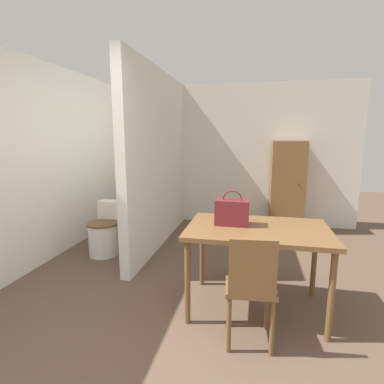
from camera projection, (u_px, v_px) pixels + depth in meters
wall_back at (219, 155)px, 5.50m from camera, size 4.82×0.12×2.50m
wall_left at (50, 162)px, 3.91m from camera, size 0.12×5.03×2.50m
partition_wall at (159, 160)px, 4.35m from camera, size 0.12×2.58×2.50m
dining_table at (257, 236)px, 2.68m from camera, size 1.25×0.82×0.79m
wooden_chair at (251, 286)px, 2.22m from camera, size 0.40×0.40×0.89m
toilet at (105, 233)px, 4.08m from camera, size 0.42×0.56×0.69m
handbag at (232, 212)px, 2.73m from camera, size 0.30×0.16×0.32m
wooden_cabinet at (287, 186)px, 5.04m from camera, size 0.54×0.50×1.52m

